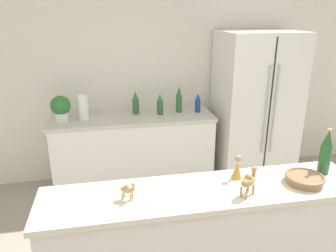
{
  "coord_description": "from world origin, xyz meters",
  "views": [
    {
      "loc": [
        -0.62,
        -1.18,
        2.03
      ],
      "look_at": [
        -0.11,
        1.44,
        1.08
      ],
      "focal_mm": 35.0,
      "sensor_mm": 36.0,
      "label": 1
    }
  ],
  "objects_px": {
    "fruit_bowl": "(305,179)",
    "camel_figurine_second": "(128,189)",
    "back_bottle_0": "(179,100)",
    "wine_bottle": "(326,152)",
    "refrigerator": "(255,109)",
    "back_bottle_2": "(198,103)",
    "back_bottle_3": "(136,103)",
    "paper_towel_roll": "(83,107)",
    "camel_figurine": "(249,180)",
    "back_bottle_1": "(160,104)",
    "potted_plant": "(61,107)",
    "wise_man_figurine_crimson": "(237,168)"
  },
  "relations": [
    {
      "from": "back_bottle_1",
      "to": "wine_bottle",
      "type": "xyz_separation_m",
      "value": [
        0.8,
        -1.84,
        0.14
      ]
    },
    {
      "from": "back_bottle_3",
      "to": "camel_figurine",
      "type": "xyz_separation_m",
      "value": [
        0.46,
        -2.08,
        0.08
      ]
    },
    {
      "from": "back_bottle_1",
      "to": "wine_bottle",
      "type": "relative_size",
      "value": 0.79
    },
    {
      "from": "refrigerator",
      "to": "fruit_bowl",
      "type": "bearing_deg",
      "value": -106.27
    },
    {
      "from": "back_bottle_3",
      "to": "fruit_bowl",
      "type": "bearing_deg",
      "value": -66.59
    },
    {
      "from": "back_bottle_2",
      "to": "back_bottle_3",
      "type": "bearing_deg",
      "value": 174.22
    },
    {
      "from": "refrigerator",
      "to": "paper_towel_roll",
      "type": "relative_size",
      "value": 6.62
    },
    {
      "from": "back_bottle_0",
      "to": "back_bottle_3",
      "type": "relative_size",
      "value": 1.16
    },
    {
      "from": "paper_towel_roll",
      "to": "back_bottle_1",
      "type": "relative_size",
      "value": 1.1
    },
    {
      "from": "back_bottle_0",
      "to": "paper_towel_roll",
      "type": "bearing_deg",
      "value": -176.87
    },
    {
      "from": "paper_towel_roll",
      "to": "back_bottle_0",
      "type": "height_order",
      "value": "back_bottle_0"
    },
    {
      "from": "potted_plant",
      "to": "camel_figurine",
      "type": "xyz_separation_m",
      "value": [
        1.27,
        -1.97,
        0.05
      ]
    },
    {
      "from": "paper_towel_roll",
      "to": "back_bottle_2",
      "type": "xyz_separation_m",
      "value": [
        1.31,
        0.01,
        -0.02
      ]
    },
    {
      "from": "refrigerator",
      "to": "fruit_bowl",
      "type": "relative_size",
      "value": 7.39
    },
    {
      "from": "camel_figurine_second",
      "to": "potted_plant",
      "type": "bearing_deg",
      "value": 106.99
    },
    {
      "from": "potted_plant",
      "to": "wine_bottle",
      "type": "relative_size",
      "value": 0.89
    },
    {
      "from": "refrigerator",
      "to": "back_bottle_3",
      "type": "xyz_separation_m",
      "value": [
        -1.42,
        0.14,
        0.11
      ]
    },
    {
      "from": "back_bottle_2",
      "to": "fruit_bowl",
      "type": "height_order",
      "value": "back_bottle_2"
    },
    {
      "from": "back_bottle_0",
      "to": "camel_figurine",
      "type": "relative_size",
      "value": 1.87
    },
    {
      "from": "refrigerator",
      "to": "wise_man_figurine_crimson",
      "type": "distance_m",
      "value": 1.97
    },
    {
      "from": "fruit_bowl",
      "to": "paper_towel_roll",
      "type": "bearing_deg",
      "value": 127.08
    },
    {
      "from": "back_bottle_0",
      "to": "wine_bottle",
      "type": "xyz_separation_m",
      "value": [
        0.56,
        -1.89,
        0.11
      ]
    },
    {
      "from": "refrigerator",
      "to": "wine_bottle",
      "type": "relative_size",
      "value": 5.71
    },
    {
      "from": "wine_bottle",
      "to": "fruit_bowl",
      "type": "distance_m",
      "value": 0.25
    },
    {
      "from": "paper_towel_roll",
      "to": "back_bottle_1",
      "type": "distance_m",
      "value": 0.86
    },
    {
      "from": "back_bottle_3",
      "to": "camel_figurine",
      "type": "relative_size",
      "value": 1.61
    },
    {
      "from": "potted_plant",
      "to": "fruit_bowl",
      "type": "bearing_deg",
      "value": -48.41
    },
    {
      "from": "back_bottle_3",
      "to": "wine_bottle",
      "type": "distance_m",
      "value": 2.19
    },
    {
      "from": "refrigerator",
      "to": "back_bottle_3",
      "type": "bearing_deg",
      "value": 174.33
    },
    {
      "from": "wine_bottle",
      "to": "camel_figurine",
      "type": "distance_m",
      "value": 0.64
    },
    {
      "from": "camel_figurine",
      "to": "wise_man_figurine_crimson",
      "type": "relative_size",
      "value": 1.04
    },
    {
      "from": "refrigerator",
      "to": "back_bottle_1",
      "type": "height_order",
      "value": "refrigerator"
    },
    {
      "from": "back_bottle_3",
      "to": "fruit_bowl",
      "type": "xyz_separation_m",
      "value": [
        0.87,
        -2.01,
        0.01
      ]
    },
    {
      "from": "fruit_bowl",
      "to": "camel_figurine_second",
      "type": "relative_size",
      "value": 2.08
    },
    {
      "from": "back_bottle_1",
      "to": "paper_towel_roll",
      "type": "bearing_deg",
      "value": -179.23
    },
    {
      "from": "back_bottle_0",
      "to": "camel_figurine_second",
      "type": "xyz_separation_m",
      "value": [
        -0.75,
        -1.96,
        0.02
      ]
    },
    {
      "from": "potted_plant",
      "to": "camel_figurine",
      "type": "bearing_deg",
      "value": -57.08
    },
    {
      "from": "refrigerator",
      "to": "fruit_bowl",
      "type": "xyz_separation_m",
      "value": [
        -0.55,
        -1.87,
        0.12
      ]
    },
    {
      "from": "refrigerator",
      "to": "back_bottle_0",
      "type": "height_order",
      "value": "refrigerator"
    },
    {
      "from": "camel_figurine_second",
      "to": "back_bottle_2",
      "type": "bearing_deg",
      "value": 63.26
    },
    {
      "from": "back_bottle_2",
      "to": "refrigerator",
      "type": "bearing_deg",
      "value": -5.56
    },
    {
      "from": "back_bottle_1",
      "to": "wine_bottle",
      "type": "distance_m",
      "value": 2.01
    },
    {
      "from": "potted_plant",
      "to": "back_bottle_3",
      "type": "bearing_deg",
      "value": 7.63
    },
    {
      "from": "wine_bottle",
      "to": "camel_figurine_second",
      "type": "relative_size",
      "value": 2.7
    },
    {
      "from": "potted_plant",
      "to": "back_bottle_2",
      "type": "bearing_deg",
      "value": 1.35
    },
    {
      "from": "refrigerator",
      "to": "back_bottle_2",
      "type": "relative_size",
      "value": 7.65
    },
    {
      "from": "potted_plant",
      "to": "camel_figurine_second",
      "type": "xyz_separation_m",
      "value": [
        0.57,
        -1.88,
        0.02
      ]
    },
    {
      "from": "wine_bottle",
      "to": "fruit_bowl",
      "type": "height_order",
      "value": "wine_bottle"
    },
    {
      "from": "potted_plant",
      "to": "fruit_bowl",
      "type": "distance_m",
      "value": 2.54
    },
    {
      "from": "back_bottle_3",
      "to": "wise_man_figurine_crimson",
      "type": "bearing_deg",
      "value": -75.74
    }
  ]
}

